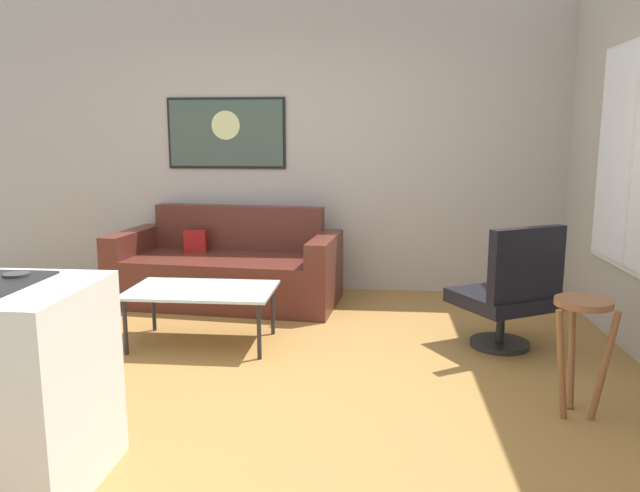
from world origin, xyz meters
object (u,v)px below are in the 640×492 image
(armchair, at_px, (510,292))
(wall_painting, at_px, (226,133))
(coffee_table, at_px, (202,293))
(couch, at_px, (228,271))
(bar_stool, at_px, (582,329))

(armchair, distance_m, wall_painting, 3.11)
(armchair, bearing_deg, coffee_table, -177.97)
(armchair, bearing_deg, couch, 154.43)
(coffee_table, height_order, bar_stool, bar_stool)
(armchair, relative_size, bar_stool, 1.38)
(armchair, xyz_separation_m, wall_painting, (-2.40, 1.63, 1.11))
(bar_stool, relative_size, wall_painting, 0.56)
(couch, xyz_separation_m, bar_stool, (2.44, -2.12, 0.20))
(coffee_table, relative_size, bar_stool, 1.60)
(couch, relative_size, wall_painting, 1.79)
(armchair, height_order, wall_painting, wall_painting)
(armchair, relative_size, wall_painting, 0.78)
(couch, bearing_deg, armchair, -25.57)
(coffee_table, distance_m, wall_painting, 2.07)
(couch, xyz_separation_m, coffee_table, (0.10, -1.17, 0.10))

